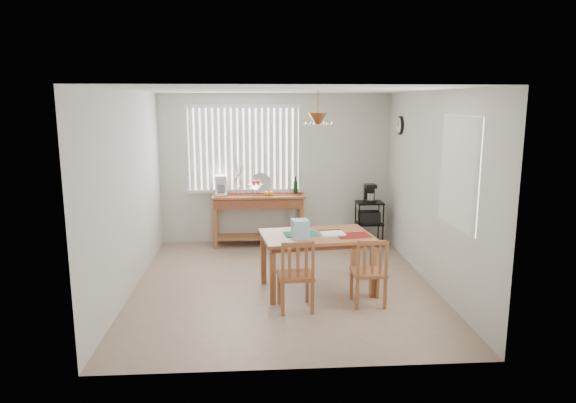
{
  "coord_description": "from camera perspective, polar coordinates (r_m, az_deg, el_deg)",
  "views": [
    {
      "loc": [
        -0.38,
        -6.64,
        2.46
      ],
      "look_at": [
        0.1,
        0.55,
        1.05
      ],
      "focal_mm": 32.0,
      "sensor_mm": 36.0,
      "label": 1
    }
  ],
  "objects": [
    {
      "name": "wire_cart",
      "position": [
        8.98,
        9.0,
        -1.95
      ],
      "size": [
        0.45,
        0.36,
        0.76
      ],
      "color": "black",
      "rests_on": "ground"
    },
    {
      "name": "dining_table",
      "position": [
        6.73,
        3.17,
        -4.38
      ],
      "size": [
        1.51,
        1.08,
        0.76
      ],
      "color": "#A16036",
      "rests_on": "ground"
    },
    {
      "name": "room_shell",
      "position": [
        6.71,
        -0.52,
        4.49
      ],
      "size": [
        4.2,
        4.7,
        2.7
      ],
      "color": "silver",
      "rests_on": "ground"
    },
    {
      "name": "table_items",
      "position": [
        6.54,
        2.28,
        -3.22
      ],
      "size": [
        1.13,
        0.5,
        0.24
      ],
      "color": "#15795C",
      "rests_on": "dining_table"
    },
    {
      "name": "chair_left",
      "position": [
        6.13,
        0.88,
        -8.24
      ],
      "size": [
        0.44,
        0.44,
        0.88
      ],
      "color": "#A16036",
      "rests_on": "ground"
    },
    {
      "name": "sideboard",
      "position": [
        8.83,
        -3.23,
        -0.67
      ],
      "size": [
        1.58,
        0.44,
        0.89
      ],
      "color": "#A16036",
      "rests_on": "ground"
    },
    {
      "name": "sideboard_items",
      "position": [
        8.79,
        -5.07,
        1.62
      ],
      "size": [
        1.5,
        0.37,
        0.68
      ],
      "color": "maroon",
      "rests_on": "sideboard"
    },
    {
      "name": "chair_right",
      "position": [
        6.36,
        9.0,
        -7.79
      ],
      "size": [
        0.4,
        0.4,
        0.86
      ],
      "color": "#A16036",
      "rests_on": "ground"
    },
    {
      "name": "ground",
      "position": [
        7.09,
        -0.52,
        -9.26
      ],
      "size": [
        4.0,
        4.5,
        0.01
      ],
      "primitive_type": "cube",
      "color": "tan"
    },
    {
      "name": "cart_items",
      "position": [
        8.9,
        9.08,
        0.88
      ],
      "size": [
        0.18,
        0.22,
        0.31
      ],
      "color": "black",
      "rests_on": "wire_cart"
    }
  ]
}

